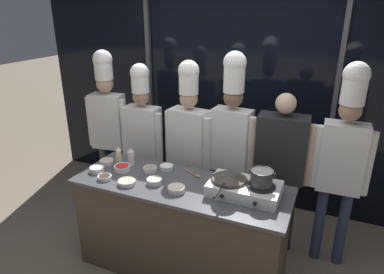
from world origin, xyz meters
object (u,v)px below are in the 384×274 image
prep_bowl_rice (167,167)px  prep_bowl_ginger (127,182)px  frying_pan (229,177)px  prep_bowl_bean_sprouts (97,169)px  prep_bowl_noodles (176,189)px  stock_pot (262,178)px  chef_head (108,118)px  chef_pastry (232,135)px  prep_bowl_mushrooms (150,169)px  squeeze_bottle_oil (119,156)px  prep_bowl_chicken (106,161)px  chef_sous (143,132)px  squeeze_bottle_clear (131,157)px  chef_apprentice (343,152)px  serving_spoon_slotted (195,175)px  prep_bowl_soy_glaze (105,177)px  prep_bowl_bell_pepper (122,167)px  prep_bowl_onion (154,181)px  portable_stove (244,189)px  person_guest (280,160)px  chef_line (189,137)px

prep_bowl_rice → prep_bowl_ginger: bearing=-115.2°
frying_pan → prep_bowl_bean_sprouts: size_ratio=3.86×
prep_bowl_noodles → stock_pot: bearing=15.0°
chef_head → chef_pastry: (1.49, -0.01, 0.02)m
prep_bowl_ginger → prep_bowl_mushrooms: size_ratio=1.23×
squeeze_bottle_oil → prep_bowl_chicken: (-0.12, -0.04, -0.07)m
chef_sous → squeeze_bottle_clear: bearing=107.4°
prep_bowl_bean_sprouts → prep_bowl_ginger: bearing=-13.5°
chef_sous → chef_apprentice: 2.03m
squeeze_bottle_clear → serving_spoon_slotted: size_ratio=0.85×
prep_bowl_noodles → prep_bowl_soy_glaze: (-0.68, -0.06, -0.01)m
prep_bowl_bell_pepper → prep_bowl_onion: prep_bowl_bell_pepper is taller
prep_bowl_mushrooms → prep_bowl_noodles: bearing=-31.1°
portable_stove → person_guest: bearing=74.2°
squeeze_bottle_oil → chef_line: bearing=44.5°
squeeze_bottle_oil → prep_bowl_bell_pepper: (0.10, -0.10, -0.06)m
stock_pot → chef_pastry: (-0.44, 0.62, 0.08)m
prep_bowl_ginger → chef_pastry: (0.67, 0.86, 0.24)m
stock_pot → prep_bowl_noodles: size_ratio=1.41×
prep_bowl_chicken → serving_spoon_slotted: size_ratio=0.62×
prep_bowl_bean_sprouts → chef_head: 0.91m
chef_head → prep_bowl_soy_glaze: bearing=115.8°
prep_bowl_bell_pepper → serving_spoon_slotted: prep_bowl_bell_pepper is taller
squeeze_bottle_oil → prep_bowl_mushrooms: size_ratio=1.51×
prep_bowl_noodles → person_guest: bearing=48.5°
prep_bowl_bell_pepper → prep_bowl_rice: bearing=26.0°
portable_stove → frying_pan: frying_pan is taller
prep_bowl_onion → prep_bowl_rice: 0.29m
prep_bowl_rice → prep_bowl_mushrooms: bearing=-140.8°
prep_bowl_soy_glaze → person_guest: person_guest is taller
squeeze_bottle_oil → chef_head: (-0.52, 0.56, 0.15)m
prep_bowl_onion → prep_bowl_soy_glaze: size_ratio=1.07×
prep_bowl_bean_sprouts → squeeze_bottle_oil: bearing=65.1°
prep_bowl_bell_pepper → chef_line: bearing=55.8°
squeeze_bottle_clear → prep_bowl_rice: bearing=9.1°
chef_line → chef_apprentice: bearing=-171.8°
chef_line → chef_apprentice: chef_apprentice is taller
squeeze_bottle_clear → prep_bowl_onion: (0.38, -0.23, -0.06)m
chef_apprentice → prep_bowl_chicken: bearing=13.8°
prep_bowl_onion → chef_head: bearing=143.3°
prep_bowl_bell_pepper → prep_bowl_rice: (0.37, 0.18, -0.00)m
squeeze_bottle_clear → person_guest: size_ratio=0.11×
serving_spoon_slotted → chef_apprentice: chef_apprentice is taller
serving_spoon_slotted → person_guest: person_guest is taller
squeeze_bottle_oil → prep_bowl_noodles: 0.78m
prep_bowl_chicken → serving_spoon_slotted: (0.90, 0.12, -0.01)m
prep_bowl_mushrooms → person_guest: 1.24m
portable_stove → prep_bowl_noodles: portable_stove is taller
chef_line → frying_pan: bearing=143.4°
squeeze_bottle_oil → squeeze_bottle_clear: bearing=11.8°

